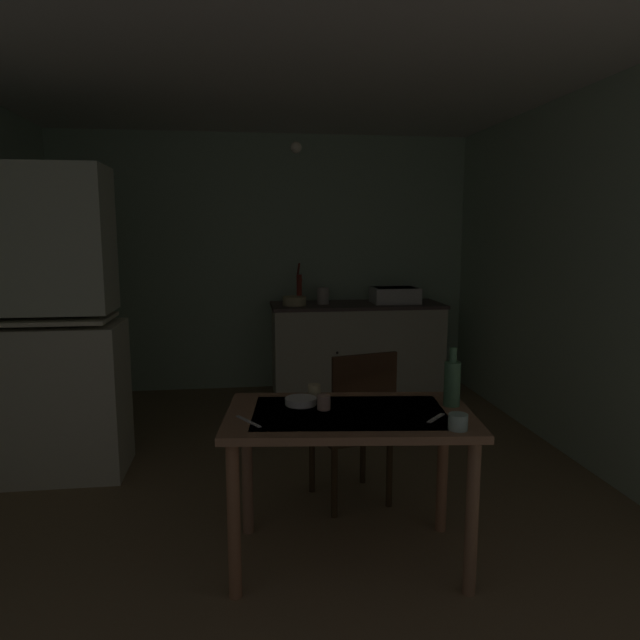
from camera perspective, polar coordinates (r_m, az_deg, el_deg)
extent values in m
plane|color=#856D4D|center=(4.09, -3.99, -13.64)|extent=(5.01, 5.01, 0.00)
cube|color=#AECEB0|center=(5.75, -5.42, 5.61)|extent=(4.11, 0.10, 2.49)
cube|color=#B1CBAF|center=(4.42, 23.51, 4.00)|extent=(0.10, 3.93, 2.49)
cube|color=silver|center=(3.91, -4.42, 23.33)|extent=(4.11, 3.93, 0.10)
cube|color=beige|center=(4.09, -25.62, -7.23)|extent=(0.98, 0.51, 0.98)
cube|color=silver|center=(3.95, -26.59, 7.15)|extent=(0.90, 0.43, 0.90)
cube|color=beige|center=(3.96, -26.23, 0.06)|extent=(0.88, 0.46, 0.02)
cube|color=beige|center=(5.59, 3.63, -2.96)|extent=(1.61, 0.60, 0.85)
cube|color=brown|center=(5.52, 3.68, 1.49)|extent=(1.64, 0.63, 0.03)
sphere|color=#2D2823|center=(5.24, 1.72, -3.27)|extent=(0.02, 0.02, 0.02)
cube|color=white|center=(5.59, 7.44, 2.46)|extent=(0.44, 0.34, 0.15)
cube|color=black|center=(5.59, 7.46, 3.18)|extent=(0.38, 0.28, 0.01)
cylinder|color=maroon|center=(5.47, -2.07, 3.07)|extent=(0.05, 0.05, 0.28)
cylinder|color=maroon|center=(5.39, -2.01, 4.05)|extent=(0.03, 0.12, 0.03)
cylinder|color=#953A2B|center=(5.51, -2.15, 5.09)|extent=(0.02, 0.16, 0.12)
cylinder|color=beige|center=(5.38, -2.56, 1.90)|extent=(0.22, 0.22, 0.08)
cylinder|color=beige|center=(5.46, 0.31, 2.41)|extent=(0.11, 0.11, 0.16)
cube|color=#976B4B|center=(2.68, 2.94, -9.49)|extent=(1.20, 0.78, 0.04)
cube|color=white|center=(2.67, 2.94, -9.14)|extent=(0.93, 0.61, 0.00)
cylinder|color=#9C6846|center=(2.59, -8.55, -19.10)|extent=(0.06, 0.06, 0.70)
cylinder|color=#91694B|center=(2.66, 14.83, -18.49)|extent=(0.06, 0.06, 0.70)
cylinder|color=#976C50|center=(3.07, -7.24, -14.42)|extent=(0.06, 0.06, 0.70)
cylinder|color=#9A6847|center=(3.13, 12.06, -14.08)|extent=(0.06, 0.06, 0.70)
cube|color=#372715|center=(3.38, 2.98, -10.93)|extent=(0.49, 0.49, 0.03)
cube|color=#3B2414|center=(3.15, 4.44, -7.64)|extent=(0.37, 0.12, 0.47)
cylinder|color=#372715|center=(3.67, 4.28, -12.92)|extent=(0.04, 0.04, 0.40)
cylinder|color=#372715|center=(3.55, -0.80, -13.71)|extent=(0.04, 0.04, 0.40)
cylinder|color=#372715|center=(3.39, 6.89, -14.83)|extent=(0.04, 0.04, 0.40)
cylinder|color=#372715|center=(3.26, 1.43, -15.82)|extent=(0.04, 0.04, 0.40)
cylinder|color=white|center=(2.78, -1.92, -8.05)|extent=(0.15, 0.15, 0.03)
cylinder|color=beige|center=(2.90, -0.57, -7.02)|extent=(0.06, 0.06, 0.06)
cylinder|color=#ADD1C1|center=(2.50, 13.54, -9.80)|extent=(0.08, 0.08, 0.07)
cylinder|color=tan|center=(2.70, 0.38, -8.17)|extent=(0.06, 0.06, 0.07)
cylinder|color=#4C7F56|center=(2.81, 12.98, -6.21)|extent=(0.08, 0.08, 0.21)
cylinder|color=#4C7F56|center=(2.78, 13.08, -3.40)|extent=(0.04, 0.04, 0.07)
cube|color=silver|center=(2.56, -7.12, -9.95)|extent=(0.11, 0.17, 0.00)
cube|color=beige|center=(2.63, 11.44, -9.51)|extent=(0.12, 0.12, 0.00)
sphere|color=#F9EFCC|center=(4.21, -2.40, 16.74)|extent=(0.08, 0.08, 0.08)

